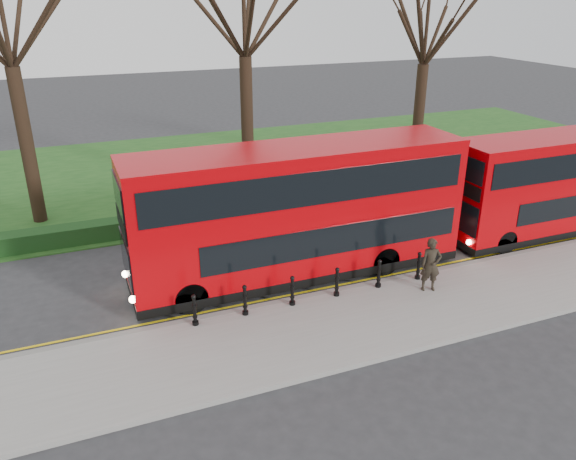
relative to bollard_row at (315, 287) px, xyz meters
name	(u,v)px	position (x,y,z in m)	size (l,w,h in m)	color
ground	(284,289)	(-0.57, 1.35, -0.65)	(120.00, 120.00, 0.00)	#28282B
pavement	(320,331)	(-0.57, -1.65, -0.57)	(60.00, 4.00, 0.15)	gray
kerb	(295,300)	(-0.57, 0.35, -0.57)	(60.00, 0.25, 0.16)	slate
grass_verge	(190,171)	(-0.57, 16.35, -0.62)	(60.00, 18.00, 0.06)	#1A4717
hedge	(229,213)	(-0.57, 8.15, -0.25)	(60.00, 0.90, 0.80)	black
yellow_line_outer	(292,298)	(-0.57, 0.65, -0.64)	(60.00, 0.10, 0.01)	yellow
yellow_line_inner	(289,295)	(-0.57, 0.85, -0.64)	(60.00, 0.10, 0.01)	yellow
tree_left	(1,8)	(-8.57, 11.35, 8.40)	(7.97, 7.97, 12.45)	black
tree_mid	(244,6)	(1.43, 11.35, 8.42)	(7.98, 7.98, 12.47)	black
tree_right	(427,26)	(11.43, 11.35, 7.37)	(7.07, 7.07, 11.04)	black
bollard_row	(315,287)	(0.00, 0.00, 0.00)	(8.26, 0.15, 1.00)	black
bus_lead	(298,213)	(0.32, 2.22, 1.77)	(12.09, 2.78, 4.81)	#AC0107
bus_rear	(564,183)	(12.48, 1.87, 1.50)	(10.75, 2.47, 4.28)	#AC0107
pedestrian	(431,265)	(3.95, -0.82, 0.45)	(0.69, 0.45, 1.90)	black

